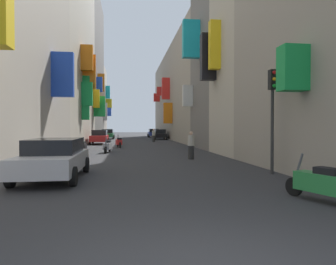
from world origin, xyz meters
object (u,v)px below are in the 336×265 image
at_px(pedestrian_near_left, 154,135).
at_px(traffic_light_near_corner, 273,103).
at_px(scooter_black, 82,147).
at_px(parked_car_red, 100,137).
at_px(scooter_red, 119,142).
at_px(parked_car_green, 108,134).
at_px(parked_car_black, 160,134).
at_px(parked_car_silver, 54,158).
at_px(scooter_silver, 108,146).
at_px(scooter_green, 320,183).
at_px(parked_car_blue, 154,133).
at_px(pedestrian_crossing, 191,145).

xyz_separation_m(pedestrian_near_left, traffic_light_near_corner, (2.33, -25.32, 1.95)).
xyz_separation_m(scooter_black, traffic_light_near_corner, (8.38, -9.56, 2.26)).
bearing_deg(parked_car_red, scooter_black, -90.16).
bearing_deg(scooter_red, traffic_light_near_corner, -68.91).
bearing_deg(parked_car_green, scooter_black, -90.04).
relative_size(parked_car_black, parked_car_red, 1.09).
distance_m(parked_car_silver, scooter_silver, 10.67).
distance_m(parked_car_red, scooter_green, 26.91).
distance_m(parked_car_blue, parked_car_red, 21.32).
xyz_separation_m(parked_car_blue, parked_car_black, (0.12, -8.95, -0.01)).
relative_size(parked_car_red, scooter_red, 2.21).
height_order(parked_car_blue, pedestrian_crossing, pedestrian_crossing).
xyz_separation_m(parked_car_blue, pedestrian_near_left, (-1.42, -16.31, 0.01)).
xyz_separation_m(parked_car_black, parked_car_silver, (-7.20, -32.62, -0.02)).
bearing_deg(scooter_green, parked_car_silver, 148.98).
bearing_deg(parked_car_green, scooter_silver, -86.40).
relative_size(parked_car_silver, parked_car_green, 0.97).
distance_m(parked_car_red, parked_car_green, 13.44).
bearing_deg(scooter_green, parked_car_red, 106.05).
relative_size(parked_car_silver, scooter_green, 2.36).
bearing_deg(parked_car_green, traffic_light_near_corner, -76.59).
bearing_deg(pedestrian_crossing, scooter_silver, 134.24).
distance_m(parked_car_blue, scooter_black, 32.93).
bearing_deg(scooter_silver, parked_car_green, 93.60).
distance_m(parked_car_blue, scooter_red, 26.11).
height_order(parked_car_black, parked_car_red, parked_car_red).
relative_size(parked_car_black, traffic_light_near_corner, 1.09).
bearing_deg(parked_car_red, parked_car_black, 55.58).
distance_m(parked_car_black, parked_car_red, 13.37).
bearing_deg(parked_car_green, parked_car_blue, 41.25).
distance_m(parked_car_black, parked_car_green, 7.95).
bearing_deg(scooter_green, traffic_light_near_corner, 77.82).
bearing_deg(pedestrian_near_left, parked_car_silver, -102.63).
xyz_separation_m(parked_car_red, scooter_black, (-0.03, -12.09, -0.31)).
bearing_deg(parked_car_red, pedestrian_crossing, -68.20).
height_order(scooter_green, pedestrian_crossing, pedestrian_crossing).
bearing_deg(parked_car_black, parked_car_green, 162.33).
xyz_separation_m(parked_car_green, pedestrian_near_left, (6.03, -9.77, 0.01)).
height_order(parked_car_silver, pedestrian_near_left, pedestrian_near_left).
xyz_separation_m(parked_car_silver, scooter_red, (1.80, 16.00, -0.27)).
height_order(parked_car_black, pedestrian_crossing, pedestrian_crossing).
height_order(scooter_silver, traffic_light_near_corner, traffic_light_near_corner).
bearing_deg(parked_car_blue, traffic_light_near_corner, -88.75).
bearing_deg(parked_car_silver, pedestrian_crossing, 42.77).
bearing_deg(scooter_red, parked_car_blue, 78.32).
relative_size(parked_car_red, pedestrian_crossing, 2.56).
bearing_deg(scooter_green, scooter_black, 118.49).
distance_m(pedestrian_crossing, traffic_light_near_corner, 6.28).
distance_m(parked_car_blue, traffic_light_near_corner, 41.68).
relative_size(parked_car_blue, traffic_light_near_corner, 1.04).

